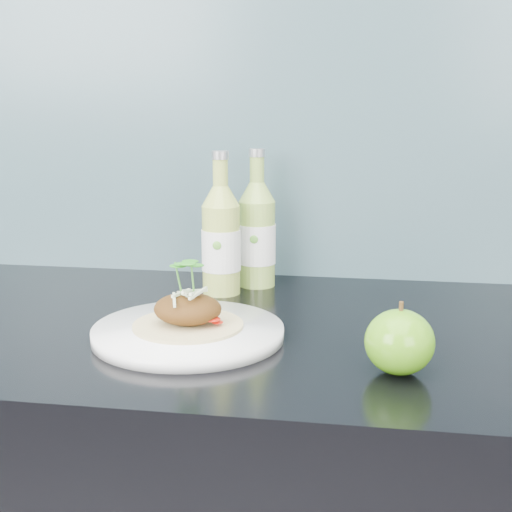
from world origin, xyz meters
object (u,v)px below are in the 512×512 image
object	(u,v)px
green_apple	(400,342)
cider_bottle_right	(257,235)
cider_bottle_left	(221,240)
dinner_plate	(188,332)

from	to	relation	value
green_apple	cider_bottle_right	xyz separation A→B (m)	(-0.22, 0.36, 0.05)
cider_bottle_right	cider_bottle_left	bearing A→B (deg)	-136.87
dinner_plate	green_apple	world-z (taller)	green_apple
dinner_plate	cider_bottle_right	world-z (taller)	cider_bottle_right
green_apple	cider_bottle_left	world-z (taller)	cider_bottle_left
dinner_plate	green_apple	bearing A→B (deg)	-16.45
dinner_plate	cider_bottle_left	distance (m)	0.24
cider_bottle_left	dinner_plate	bearing A→B (deg)	-106.91
dinner_plate	green_apple	distance (m)	0.28
dinner_plate	cider_bottle_right	bearing A→B (deg)	80.82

